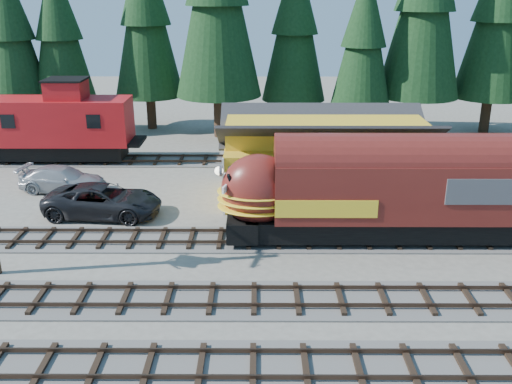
{
  "coord_description": "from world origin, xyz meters",
  "views": [
    {
      "loc": [
        -4.03,
        -22.8,
        12.43
      ],
      "look_at": [
        -4.14,
        4.0,
        2.67
      ],
      "focal_mm": 40.0,
      "sensor_mm": 36.0,
      "label": 1
    }
  ],
  "objects_px": {
    "pickup_truck_a": "(103,201)",
    "pickup_truck_b": "(63,179)",
    "caboose": "(56,125)",
    "locomotive": "(369,195)",
    "depot": "(325,151)"
  },
  "relations": [
    {
      "from": "caboose",
      "to": "pickup_truck_a",
      "type": "distance_m",
      "value": 12.37
    },
    {
      "from": "caboose",
      "to": "pickup_truck_a",
      "type": "relative_size",
      "value": 1.67
    },
    {
      "from": "caboose",
      "to": "pickup_truck_a",
      "type": "xyz_separation_m",
      "value": [
        6.01,
        -10.65,
        -1.89
      ]
    },
    {
      "from": "locomotive",
      "to": "pickup_truck_b",
      "type": "relative_size",
      "value": 2.86
    },
    {
      "from": "pickup_truck_a",
      "to": "pickup_truck_b",
      "type": "bearing_deg",
      "value": 46.58
    },
    {
      "from": "pickup_truck_a",
      "to": "pickup_truck_b",
      "type": "height_order",
      "value": "pickup_truck_a"
    },
    {
      "from": "depot",
      "to": "locomotive",
      "type": "height_order",
      "value": "depot"
    },
    {
      "from": "pickup_truck_b",
      "to": "locomotive",
      "type": "bearing_deg",
      "value": -104.67
    },
    {
      "from": "depot",
      "to": "pickup_truck_a",
      "type": "height_order",
      "value": "depot"
    },
    {
      "from": "pickup_truck_b",
      "to": "caboose",
      "type": "bearing_deg",
      "value": 27.69
    },
    {
      "from": "caboose",
      "to": "pickup_truck_b",
      "type": "distance_m",
      "value": 7.27
    },
    {
      "from": "locomotive",
      "to": "caboose",
      "type": "xyz_separation_m",
      "value": [
        -20.37,
        14.0,
        0.29
      ]
    },
    {
      "from": "locomotive",
      "to": "pickup_truck_a",
      "type": "xyz_separation_m",
      "value": [
        -14.36,
        3.35,
        -1.6
      ]
    },
    {
      "from": "pickup_truck_a",
      "to": "pickup_truck_b",
      "type": "distance_m",
      "value": 5.45
    },
    {
      "from": "depot",
      "to": "locomotive",
      "type": "bearing_deg",
      "value": -76.8
    }
  ]
}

